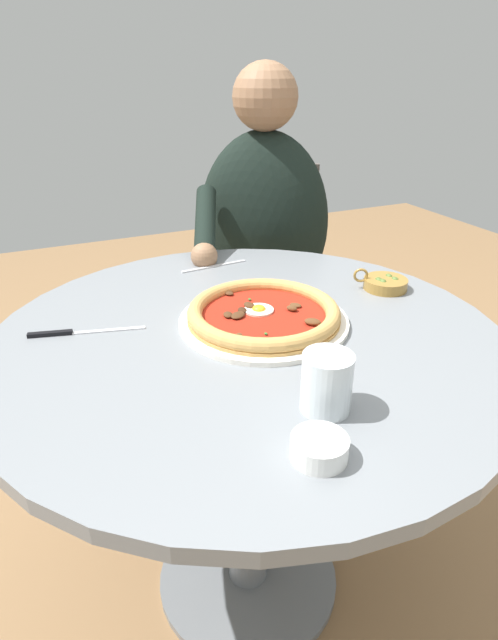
# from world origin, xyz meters

# --- Properties ---
(ground_plane) EXTENTS (6.00, 6.00, 0.02)m
(ground_plane) POSITION_xyz_m (0.00, 0.00, -0.01)
(ground_plane) COLOR olive
(dining_table) EXTENTS (1.00, 1.00, 0.72)m
(dining_table) POSITION_xyz_m (0.00, 0.00, 0.57)
(dining_table) COLOR gray
(dining_table) RESTS_ON ground
(pizza_on_plate) EXTENTS (0.34, 0.34, 0.04)m
(pizza_on_plate) POSITION_xyz_m (-0.02, 0.04, 0.73)
(pizza_on_plate) COLOR white
(pizza_on_plate) RESTS_ON dining_table
(water_glass) EXTENTS (0.08, 0.08, 0.09)m
(water_glass) POSITION_xyz_m (0.27, 0.01, 0.76)
(water_glass) COLOR silver
(water_glass) RESTS_ON dining_table
(steak_knife) EXTENTS (0.06, 0.22, 0.01)m
(steak_knife) POSITION_xyz_m (-0.13, -0.32, 0.72)
(steak_knife) COLOR silver
(steak_knife) RESTS_ON dining_table
(ramekin_capers) EXTENTS (0.08, 0.08, 0.03)m
(ramekin_capers) POSITION_xyz_m (0.36, -0.06, 0.73)
(ramekin_capers) COLOR white
(ramekin_capers) RESTS_ON dining_table
(olive_pan) EXTENTS (0.10, 0.12, 0.05)m
(olive_pan) POSITION_xyz_m (-0.06, 0.37, 0.73)
(olive_pan) COLOR olive
(olive_pan) RESTS_ON dining_table
(fork_utensil) EXTENTS (0.02, 0.18, 0.00)m
(fork_utensil) POSITION_xyz_m (-0.36, 0.07, 0.72)
(fork_utensil) COLOR #BCBCC1
(fork_utensil) RESTS_ON dining_table
(diner_person) EXTENTS (0.45, 0.53, 1.19)m
(diner_person) POSITION_xyz_m (-0.60, 0.32, 0.54)
(diner_person) COLOR #282833
(diner_person) RESTS_ON ground
(cafe_chair_diner) EXTENTS (0.54, 0.54, 0.88)m
(cafe_chair_diner) POSITION_xyz_m (-0.72, 0.39, 0.53)
(cafe_chair_diner) COLOR #504A45
(cafe_chair_diner) RESTS_ON ground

